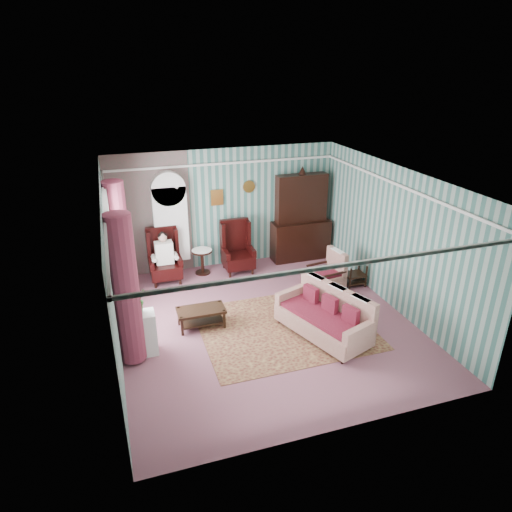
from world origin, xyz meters
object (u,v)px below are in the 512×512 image
object	(u,v)px
round_side_table	(202,262)
plant_stand	(140,334)
seated_woman	(165,258)
sofa	(323,311)
wingback_left	(164,256)
bookcase	(171,229)
nest_table	(355,274)
dresser_hutch	(301,215)
wingback_right	(238,247)
coffee_table	(201,318)
floral_armchair	(326,270)

from	to	relation	value
round_side_table	plant_stand	size ratio (longest dim) A/B	0.75
seated_woman	sofa	size ratio (longest dim) A/B	0.63
wingback_left	bookcase	bearing A→B (deg)	57.34
seated_woman	nest_table	size ratio (longest dim) A/B	2.19
dresser_hutch	nest_table	size ratio (longest dim) A/B	4.37
bookcase	wingback_right	size ratio (longest dim) A/B	1.79
wingback_right	coffee_table	size ratio (longest dim) A/B	1.36
round_side_table	floral_armchair	world-z (taller)	floral_armchair
seated_woman	sofa	xyz separation A→B (m)	(2.47, -3.21, -0.07)
dresser_hutch	wingback_left	size ratio (longest dim) A/B	1.89
plant_stand	coffee_table	size ratio (longest dim) A/B	0.87
nest_table	floral_armchair	distance (m)	0.75
seated_woman	nest_table	bearing A→B (deg)	-20.85
nest_table	floral_armchair	xyz separation A→B (m)	(-0.72, 0.01, 0.21)
bookcase	sofa	world-z (taller)	bookcase
plant_stand	floral_armchair	world-z (taller)	floral_armchair
nest_table	coffee_table	xyz separation A→B (m)	(-3.69, -0.66, -0.08)
wingback_right	coffee_table	world-z (taller)	wingback_right
plant_stand	nest_table	bearing A→B (deg)	13.84
plant_stand	round_side_table	bearing A→B (deg)	59.62
round_side_table	sofa	distance (m)	3.72
dresser_hutch	wingback_right	bearing A→B (deg)	-171.23
round_side_table	coffee_table	bearing A→B (deg)	-102.40
nest_table	plant_stand	bearing A→B (deg)	-166.16
wingback_right	coffee_table	bearing A→B (deg)	-121.78
wingback_right	plant_stand	size ratio (longest dim) A/B	1.56
seated_woman	floral_armchair	bearing A→B (deg)	-24.66
wingback_left	plant_stand	bearing A→B (deg)	-106.22
seated_woman	coffee_table	xyz separation A→B (m)	(0.38, -2.21, -0.40)
round_side_table	floral_armchair	size ratio (longest dim) A/B	0.62
wingback_right	coffee_table	distance (m)	2.63
coffee_table	round_side_table	bearing A→B (deg)	77.60
seated_woman	floral_armchair	world-z (taller)	seated_woman
bookcase	dresser_hutch	distance (m)	3.25
bookcase	coffee_table	xyz separation A→B (m)	(0.13, -2.60, -0.93)
wingback_left	dresser_hutch	bearing A→B (deg)	4.41
dresser_hutch	coffee_table	distance (m)	4.10
dresser_hutch	plant_stand	xyz separation A→B (m)	(-4.30, -3.02, -0.78)
seated_woman	round_side_table	world-z (taller)	seated_woman
wingback_left	sofa	size ratio (longest dim) A/B	0.67
seated_woman	plant_stand	distance (m)	2.87
bookcase	dresser_hutch	bearing A→B (deg)	-2.11
dresser_hutch	wingback_left	xyz separation A→B (m)	(-3.50, -0.27, -0.55)
wingback_right	round_side_table	bearing A→B (deg)	169.99
bookcase	nest_table	distance (m)	4.37
seated_woman	floral_armchair	distance (m)	3.69
seated_woman	round_side_table	xyz separation A→B (m)	(0.90, 0.15, -0.29)
round_side_table	wingback_right	bearing A→B (deg)	-10.01
nest_table	sofa	distance (m)	2.32
sofa	floral_armchair	bearing A→B (deg)	-47.62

